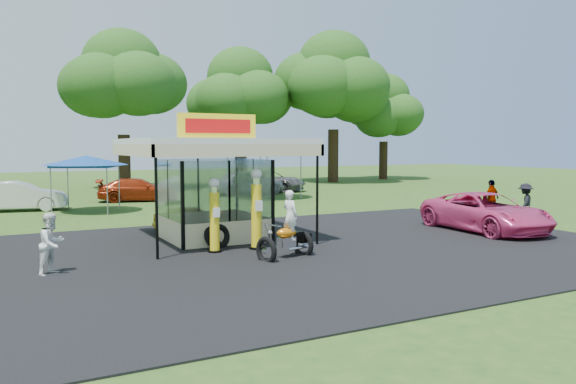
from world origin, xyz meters
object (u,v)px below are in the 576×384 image
kiosk_car (192,218)px  tent_west (86,161)px  spectator_east_a (525,203)px  spectator_east_b (492,199)px  bg_car_c (247,182)px  bg_car_d (269,181)px  spectator_west (52,244)px  a_frame_sign (519,218)px  motorcycle (288,231)px  gas_pump_right (256,211)px  gas_pump_left (214,217)px  tent_east (264,148)px  pink_sedan (486,212)px  gas_station_kiosk (213,187)px  bg_car_a (19,196)px  bg_car_b (138,190)px

kiosk_car → tent_west: (-2.59, 7.94, 1.95)m
spectator_east_a → spectator_east_b: 1.75m
kiosk_car → bg_car_c: (7.96, 13.14, 0.33)m
bg_car_d → spectator_west: bearing=-173.1°
a_frame_sign → kiosk_car: 12.13m
motorcycle → spectator_west: size_ratio=1.30×
gas_pump_right → bg_car_c: gas_pump_right is taller
gas_pump_left → gas_pump_right: bearing=-4.9°
spectator_west → tent_east: (13.10, 15.60, 2.25)m
spectator_west → bg_car_d: size_ratio=0.31×
gas_pump_left → bg_car_c: bearing=63.6°
kiosk_car → a_frame_sign: bearing=-117.7°
pink_sedan → gas_station_kiosk: bearing=166.2°
spectator_east_b → bg_car_a: size_ratio=0.39×
a_frame_sign → kiosk_car: kiosk_car is taller
spectator_west → spectator_east_b: size_ratio=0.92×
gas_pump_left → spectator_west: 4.55m
gas_station_kiosk → bg_car_b: gas_station_kiosk is taller
spectator_east_b → gas_pump_right: bearing=-0.3°
gas_station_kiosk → bg_car_c: (7.96, 15.35, -0.97)m
bg_car_c → motorcycle: bearing=159.7°
gas_station_kiosk → spectator_west: (-5.26, -3.02, -1.01)m
bg_car_a → tent_west: size_ratio=1.13×
spectator_east_a → bg_car_b: 20.23m
tent_west → spectator_west: bearing=-101.5°
pink_sedan → spectator_east_a: size_ratio=3.19×
a_frame_sign → spectator_west: size_ratio=0.59×
tent_west → pink_sedan: bearing=-47.5°
bg_car_d → tent_east: size_ratio=1.05×
gas_pump_left → spectator_east_a: bearing=1.1°
motorcycle → tent_east: size_ratio=0.42×
motorcycle → spectator_east_a: (11.94, 1.89, 0.03)m
a_frame_sign → bg_car_c: (-2.77, 18.78, 0.34)m
motorcycle → pink_sedan: motorcycle is taller
a_frame_sign → spectator_east_b: bearing=50.5°
gas_station_kiosk → pink_sedan: size_ratio=1.05×
gas_station_kiosk → kiosk_car: gas_station_kiosk is taller
pink_sedan → bg_car_d: size_ratio=1.03×
gas_station_kiosk → motorcycle: (0.80, -3.92, -1.01)m
tent_east → bg_car_d: bearing=60.9°
a_frame_sign → tent_west: tent_west is taller
bg_car_a → spectator_east_a: bearing=-118.8°
spectator_east_a → bg_car_c: spectator_east_a is taller
gas_pump_left → kiosk_car: (0.78, 4.48, -0.59)m
kiosk_car → tent_east: 13.25m
kiosk_car → pink_sedan: (9.45, -5.22, 0.24)m
gas_pump_left → bg_car_d: bearing=60.1°
motorcycle → pink_sedan: size_ratio=0.39×
gas_pump_right → a_frame_sign: gas_pump_right is taller
motorcycle → bg_car_a: bearing=95.6°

